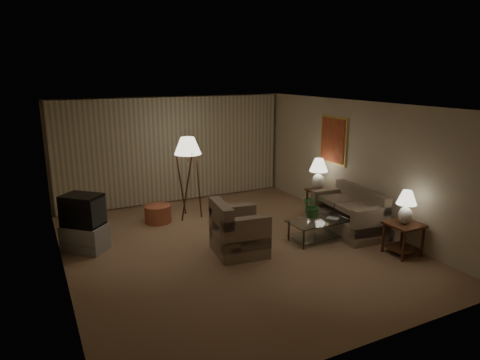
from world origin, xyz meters
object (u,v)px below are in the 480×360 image
floor_lamp (189,176)px  vase (312,218)px  sofa (348,215)px  table_lamp_far (318,171)px  crt_tv (82,210)px  side_table_far (317,198)px  armchair (239,232)px  coffee_table (318,227)px  ottoman (158,214)px  table_lamp_near (406,204)px  tv_cabinet (85,238)px  side_table_near (403,233)px

floor_lamp → vase: 3.02m
sofa → table_lamp_far: table_lamp_far is taller
table_lamp_far → crt_tv: bearing=177.5°
crt_tv → vase: crt_tv is taller
side_table_far → floor_lamp: bearing=158.0°
armchair → side_table_far: size_ratio=1.95×
side_table_far → coffee_table: bearing=-125.9°
armchair → ottoman: (-0.88, 2.32, -0.20)m
side_table_far → table_lamp_near: table_lamp_near is taller
sofa → vase: (-0.98, -0.10, 0.13)m
table_lamp_far → table_lamp_near: bearing=-90.0°
side_table_far → ottoman: bearing=162.2°
tv_cabinet → crt_tv: bearing=0.0°
side_table_near → table_lamp_near: size_ratio=0.96×
sofa → crt_tv: (-5.05, 1.48, 0.43)m
armchair → table_lamp_far: (2.65, 1.18, 0.64)m
side_table_near → table_lamp_far: (-0.00, 2.60, 0.62)m
table_lamp_far → floor_lamp: bearing=158.0°
table_lamp_near → ottoman: (-3.53, 3.74, -0.77)m
armchair → table_lamp_far: 2.97m
side_table_near → tv_cabinet: 5.92m
sofa → side_table_near: size_ratio=3.00×
ottoman → coffee_table: bearing=-44.2°
crt_tv → floor_lamp: 2.58m
tv_cabinet → floor_lamp: size_ratio=0.49×
sofa → tv_cabinet: sofa is taller
coffee_table → ottoman: (-2.55, 2.49, -0.08)m
coffee_table → ottoman: bearing=135.8°
sofa → floor_lamp: bearing=-126.8°
coffee_table → vase: 0.26m
floor_lamp → ottoman: floor_lamp is taller
sofa → coffee_table: 0.84m
tv_cabinet → vase: bearing=22.3°
side_table_far → floor_lamp: size_ratio=0.32×
sofa → table_lamp_far: bearing=178.4°
side_table_near → floor_lamp: 4.69m
ottoman → vase: size_ratio=3.73×
sofa → side_table_far: 1.26m
sofa → tv_cabinet: (-5.05, 1.48, -0.12)m
armchair → tv_cabinet: bearing=68.4°
table_lamp_far → floor_lamp: size_ratio=0.40×
side_table_far → floor_lamp: 3.06m
table_lamp_far → coffee_table: size_ratio=0.62×
table_lamp_near → table_lamp_far: 2.60m
coffee_table → crt_tv: bearing=159.5°
side_table_far → vase: side_table_far is taller
sofa → ottoman: size_ratio=3.07×
tv_cabinet → ottoman: tv_cabinet is taller
coffee_table → side_table_far: bearing=54.1°
sofa → crt_tv: size_ratio=2.15×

